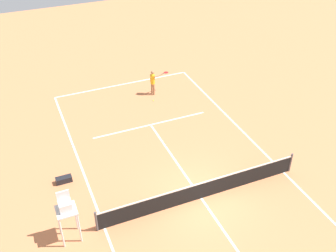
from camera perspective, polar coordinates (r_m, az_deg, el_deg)
The scene contains 7 objects.
ground_plane at distance 18.87m, azimuth 4.69°, elevation -10.08°, with size 60.00×60.00×0.00m, color #D37A4C.
court_lines at distance 18.87m, azimuth 4.69°, elevation -10.07°, with size 9.22×23.62×0.01m.
tennis_net at distance 18.53m, azimuth 4.76°, elevation -8.99°, with size 9.82×0.10×1.07m.
player_serving at distance 25.99m, azimuth -2.07°, elevation 6.44°, with size 1.31×0.51×1.67m.
tennis_ball at distance 25.68m, azimuth -2.08°, elevation 3.61°, with size 0.07×0.07×0.07m, color #CCE033.
umpire_chair at distance 16.58m, azimuth -14.17°, elevation -11.31°, with size 0.80×0.80×2.41m.
equipment_bag at distance 20.12m, azimuth -14.44°, elevation -7.32°, with size 0.76×0.32×0.30m, color black.
Camera 1 is at (6.63, 11.73, 13.21)m, focal length 43.30 mm.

